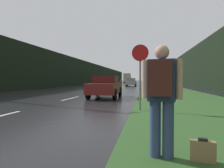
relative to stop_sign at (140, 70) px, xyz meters
name	(u,v)px	position (x,y,z in m)	size (l,w,h in m)	color
grass_verge	(158,86)	(2.67, 32.21, -1.64)	(6.00, 240.00, 0.02)	#2D5123
lane_stripe_c	(71,98)	(-4.74, 4.50, -1.65)	(0.12, 3.00, 0.01)	silver
lane_stripe_d	(96,92)	(-4.74, 11.50, -1.65)	(0.12, 3.00, 0.01)	silver
treeline_far_side	(86,73)	(-15.14, 42.21, 1.22)	(2.00, 140.00, 5.75)	black
treeline_near_side	(181,71)	(8.67, 42.21, 1.58)	(2.00, 140.00, 6.46)	black
stop_sign	(140,70)	(0.00, 0.00, 0.00)	(0.68, 0.07, 2.69)	slate
hitchhiker_with_backpack	(162,94)	(0.47, -4.97, -0.62)	(0.62, 0.47, 1.81)	navy
suitcase	(203,152)	(1.08, -5.01, -1.48)	(0.38, 0.17, 0.38)	olive
car_passing_near	(105,87)	(-2.54, 5.39, -0.87)	(1.92, 4.15, 1.54)	maroon
car_passing_far	(131,82)	(-2.54, 30.02, -0.90)	(1.92, 4.09, 1.53)	#9E9EA3
car_oncoming	(118,82)	(-6.94, 42.58, -0.93)	(1.83, 4.09, 1.45)	black
delivery_truck	(127,78)	(-6.94, 70.01, 0.24)	(2.53, 7.59, 3.64)	#6E684F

